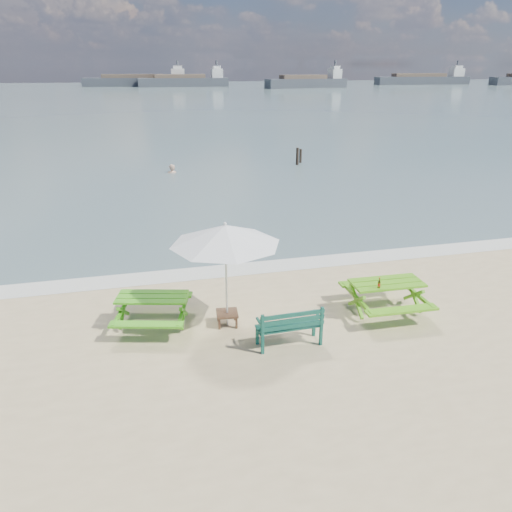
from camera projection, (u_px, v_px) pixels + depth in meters
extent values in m
plane|color=slate|center=(141.00, 97.00, 86.82)|extent=(300.00, 300.00, 0.00)
cube|color=silver|center=(244.00, 269.00, 14.07)|extent=(22.00, 0.90, 0.01)
cube|color=#42A418|center=(152.00, 297.00, 10.78)|extent=(1.65, 1.07, 0.05)
cube|color=#42A418|center=(159.00, 295.00, 11.55)|extent=(1.53, 0.64, 0.05)
cube|color=#42A418|center=(146.00, 325.00, 10.22)|extent=(1.53, 0.64, 0.05)
cube|color=#42A418|center=(153.00, 313.00, 10.92)|extent=(1.59, 1.18, 0.64)
cube|color=#57A519|center=(387.00, 283.00, 11.35)|extent=(1.66, 0.82, 0.05)
cube|color=#57A519|center=(372.00, 282.00, 12.15)|extent=(1.64, 0.34, 0.05)
cube|color=#57A519|center=(402.00, 310.00, 10.76)|extent=(1.64, 0.34, 0.05)
cube|color=#57A519|center=(385.00, 299.00, 11.49)|extent=(1.56, 0.97, 0.69)
cube|color=#11473A|center=(289.00, 326.00, 10.17)|extent=(1.35, 0.44, 0.04)
cube|color=#11473A|center=(293.00, 321.00, 9.89)|extent=(1.34, 0.07, 0.35)
cube|color=#11473A|center=(289.00, 335.00, 10.24)|extent=(1.26, 0.49, 0.42)
cube|color=brown|center=(227.00, 313.00, 10.98)|extent=(0.52, 0.52, 0.05)
cube|color=brown|center=(227.00, 319.00, 11.04)|extent=(0.46, 0.46, 0.26)
cylinder|color=silver|center=(226.00, 278.00, 10.68)|extent=(0.05, 0.05, 2.25)
cone|color=silver|center=(225.00, 235.00, 10.32)|extent=(2.60, 2.60, 0.42)
cylinder|color=#895813|center=(379.00, 285.00, 11.01)|extent=(0.06, 0.06, 0.14)
cylinder|color=#895813|center=(380.00, 279.00, 10.97)|extent=(0.02, 0.02, 0.07)
cylinder|color=red|center=(379.00, 285.00, 11.01)|extent=(0.06, 0.06, 0.06)
imported|color=tan|center=(172.00, 181.00, 26.74)|extent=(0.73, 0.57, 1.78)
cylinder|color=black|center=(297.00, 158.00, 28.49)|extent=(0.16, 0.16, 1.18)
cylinder|color=black|center=(301.00, 158.00, 29.16)|extent=(0.14, 0.14, 0.99)
cube|color=#3B3F46|center=(184.00, 83.00, 127.04)|extent=(22.75, 4.07, 2.20)
cube|color=silver|center=(217.00, 73.00, 128.19)|extent=(2.74, 3.01, 2.20)
cube|color=#3B3F46|center=(422.00, 81.00, 140.48)|extent=(27.57, 5.00, 2.20)
cube|color=silver|center=(457.00, 72.00, 141.72)|extent=(3.40, 3.12, 2.20)
cube|color=#3B3F46|center=(306.00, 84.00, 120.17)|extent=(20.58, 6.52, 2.20)
cube|color=silver|center=(335.00, 74.00, 121.99)|extent=(2.79, 3.28, 2.20)
cube|color=#3B3F46|center=(138.00, 82.00, 128.49)|extent=(27.67, 7.56, 2.20)
cube|color=silver|center=(178.00, 73.00, 128.81)|extent=(3.65, 3.40, 2.20)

